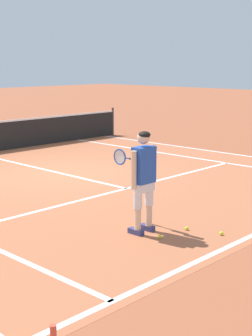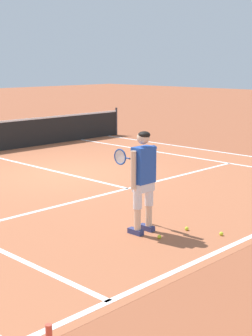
% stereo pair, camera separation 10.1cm
% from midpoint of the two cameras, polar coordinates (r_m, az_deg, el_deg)
% --- Properties ---
extents(ground_plane, '(80.00, 80.00, 0.00)m').
position_cam_midpoint_polar(ground_plane, '(13.08, -6.67, -0.64)').
color(ground_plane, '#9E5133').
extents(court_inner_surface, '(10.98, 10.49, 0.00)m').
position_cam_midpoint_polar(court_inner_surface, '(12.41, -4.05, -1.26)').
color(court_inner_surface, '#B2603D').
rests_on(court_inner_surface, ground).
extents(line_service, '(8.23, 0.10, 0.01)m').
position_cam_midpoint_polar(line_service, '(11.46, 0.46, -2.32)').
color(line_service, white).
rests_on(line_service, ground).
extents(line_centre_service, '(0.10, 6.40, 0.01)m').
position_cam_midpoint_polar(line_centre_service, '(13.81, -9.15, -0.03)').
color(line_centre_service, white).
rests_on(line_centre_service, ground).
extents(line_singles_right, '(0.10, 10.09, 0.01)m').
position_cam_midpoint_polar(line_singles_right, '(15.39, 7.47, 1.23)').
color(line_singles_right, white).
rests_on(line_singles_right, ground).
extents(line_doubles_right, '(0.10, 10.09, 0.01)m').
position_cam_midpoint_polar(line_doubles_right, '(16.49, 10.35, 1.84)').
color(line_doubles_right, white).
rests_on(line_doubles_right, ground).
extents(tennis_player, '(0.63, 1.12, 1.71)m').
position_cam_midpoint_polar(tennis_player, '(8.31, 2.22, -0.77)').
color(tennis_player, navy).
rests_on(tennis_player, ground).
extents(tennis_ball_near_feet, '(0.07, 0.07, 0.07)m').
position_cam_midpoint_polar(tennis_ball_near_feet, '(8.72, 7.18, -6.77)').
color(tennis_ball_near_feet, '#CCE02D').
rests_on(tennis_ball_near_feet, ground).
extents(tennis_ball_by_baseline, '(0.07, 0.07, 0.07)m').
position_cam_midpoint_polar(tennis_ball_by_baseline, '(8.56, 11.00, -7.27)').
color(tennis_ball_by_baseline, '#CCE02D').
rests_on(tennis_ball_by_baseline, ground).
extents(tennis_ball_mid_court, '(0.07, 0.07, 0.07)m').
position_cam_midpoint_polar(tennis_ball_mid_court, '(8.28, 4.13, -7.72)').
color(tennis_ball_mid_court, '#CCE02D').
rests_on(tennis_ball_mid_court, ground).
extents(water_bottle, '(0.07, 0.07, 0.22)m').
position_cam_midpoint_polar(water_bottle, '(5.41, -8.10, -18.06)').
color(water_bottle, '#E04C38').
rests_on(water_bottle, ground).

